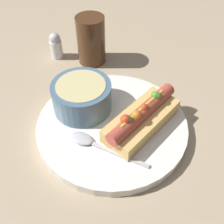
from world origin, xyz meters
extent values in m
plane|color=tan|center=(0.00, 0.00, 0.00)|extent=(4.00, 4.00, 0.00)
cylinder|color=white|center=(0.00, 0.00, 0.01)|extent=(0.29, 0.29, 0.02)
cube|color=#DBAD60|center=(0.02, -0.05, 0.03)|extent=(0.16, 0.08, 0.03)
cylinder|color=#B24738|center=(0.02, -0.05, 0.06)|extent=(0.17, 0.05, 0.02)
sphere|color=#C63F1E|center=(-0.02, -0.04, 0.07)|extent=(0.02, 0.02, 0.02)
sphere|color=#518C2D|center=(0.06, -0.05, 0.07)|extent=(0.02, 0.02, 0.02)
sphere|color=#C63F1E|center=(0.02, -0.05, 0.07)|extent=(0.01, 0.01, 0.01)
sphere|color=orange|center=(0.00, -0.05, 0.07)|extent=(0.02, 0.02, 0.02)
sphere|color=#518C2D|center=(0.06, -0.06, 0.07)|extent=(0.01, 0.01, 0.01)
sphere|color=#387A28|center=(-0.02, -0.04, 0.07)|extent=(0.01, 0.01, 0.01)
cylinder|color=gold|center=(0.02, -0.05, 0.07)|extent=(0.12, 0.02, 0.01)
cylinder|color=slate|center=(0.00, 0.07, 0.05)|extent=(0.11, 0.11, 0.06)
cylinder|color=#D1C184|center=(0.00, 0.07, 0.07)|extent=(0.09, 0.09, 0.02)
cube|color=#B7B7BC|center=(-0.06, -0.05, 0.02)|extent=(0.02, 0.11, 0.00)
ellipsoid|color=#B7B7BC|center=(-0.07, 0.02, 0.02)|extent=(0.03, 0.05, 0.01)
cylinder|color=#4C2D19|center=(0.16, 0.17, 0.06)|extent=(0.07, 0.07, 0.12)
cylinder|color=silver|center=(0.12, 0.25, 0.02)|extent=(0.03, 0.03, 0.05)
sphere|color=silver|center=(0.12, 0.25, 0.05)|extent=(0.03, 0.03, 0.03)
camera|label=1|loc=(-0.27, -0.19, 0.39)|focal=42.00mm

